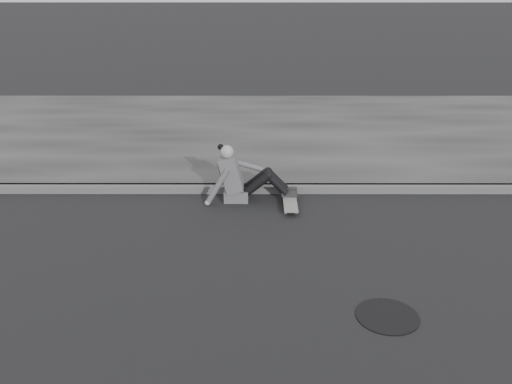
% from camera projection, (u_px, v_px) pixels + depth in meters
% --- Properties ---
extents(ground, '(80.00, 80.00, 0.00)m').
position_uv_depth(ground, '(280.00, 279.00, 6.52)').
color(ground, black).
rests_on(ground, ground).
extents(curb, '(24.00, 0.16, 0.12)m').
position_uv_depth(curb, '(274.00, 189.00, 8.88)').
color(curb, '#4E4E4E').
rests_on(curb, ground).
extents(sidewalk, '(24.00, 6.00, 0.12)m').
position_uv_depth(sidewalk, '(270.00, 132.00, 11.66)').
color(sidewalk, '#313131').
rests_on(sidewalk, ground).
extents(manhole, '(0.65, 0.65, 0.01)m').
position_uv_depth(manhole, '(387.00, 316.00, 5.85)').
color(manhole, black).
rests_on(manhole, ground).
extents(skateboard, '(0.20, 0.78, 0.09)m').
position_uv_depth(skateboard, '(290.00, 202.00, 8.38)').
color(skateboard, '#9D9D98').
rests_on(skateboard, ground).
extents(seated_woman, '(1.38, 0.46, 0.88)m').
position_uv_depth(seated_woman, '(240.00, 177.00, 8.50)').
color(seated_woman, '#505052').
rests_on(seated_woman, ground).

